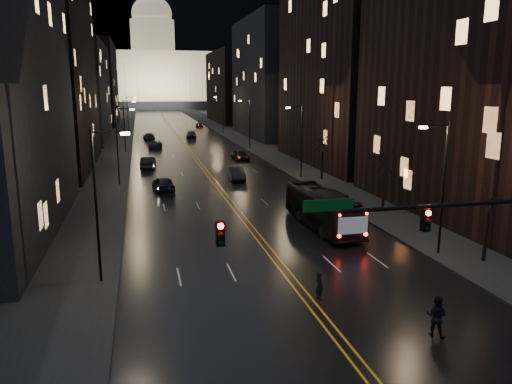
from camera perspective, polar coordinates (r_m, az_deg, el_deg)
ground at (r=23.35m, az=10.17°, el=-17.07°), size 900.00×900.00×0.00m
road at (r=149.32m, az=-9.87°, el=7.51°), size 20.00×320.00×0.02m
sidewalk_left at (r=149.18m, az=-15.29°, el=7.29°), size 8.00×320.00×0.16m
sidewalk_right at (r=150.75m, az=-4.51°, el=7.72°), size 8.00×320.00×0.16m
center_line at (r=149.32m, az=-9.87°, el=7.52°), size 0.62×320.00×0.01m
building_left_mid at (r=73.80m, az=-23.54°, el=13.16°), size 12.00×30.00×28.00m
building_left_far at (r=111.38m, az=-19.90°, el=10.66°), size 12.00×34.00×20.00m
building_left_dist at (r=159.16m, az=-17.97°, el=11.70°), size 12.00×40.00×24.00m
building_right_near at (r=48.55m, az=24.74°, el=11.80°), size 12.00×26.00×24.00m
building_right_tall at (r=75.07m, az=10.58°, el=17.72°), size 12.00×30.00×38.00m
building_right_mid at (r=114.50m, az=1.88°, el=12.87°), size 12.00×34.00×26.00m
building_right_dist at (r=161.35m, az=-2.60°, el=11.90°), size 12.00×40.00×22.00m
mountain_ridge at (r=405.16m, az=-6.43°, el=19.56°), size 520.00×60.00×130.00m
capitol at (r=268.85m, az=-11.55°, el=13.03°), size 90.00×50.00×58.50m
traffic_signal at (r=24.28m, az=23.59°, el=-3.74°), size 17.29×0.45×7.00m
streetlamp_right_near at (r=35.03m, az=20.42°, el=1.07°), size 2.13×0.25×9.00m
streetlamp_left_near at (r=29.42m, az=-17.50°, el=-0.70°), size 2.13×0.25×9.00m
streetlamp_right_mid at (r=62.02m, az=5.08°, el=6.24°), size 2.13×0.25×9.00m
streetlamp_left_mid at (r=59.03m, az=-15.41°, el=5.56°), size 2.13×0.25×9.00m
streetlamp_right_far at (r=90.92m, az=-0.83°, el=8.11°), size 2.13×0.25×9.00m
streetlamp_left_far at (r=88.91m, az=-14.71°, el=7.63°), size 2.13×0.25×9.00m
streetlamp_right_dist at (r=120.36m, az=-3.90°, el=9.04°), size 2.13×0.25×9.00m
streetlamp_left_dist at (r=118.84m, az=-14.36°, el=8.66°), size 2.13×0.25×9.00m
tree_right_near at (r=34.82m, az=25.16°, el=-0.32°), size 2.40×2.40×6.65m
tree_right_mid at (r=46.42m, az=14.55°, el=3.27°), size 2.40×2.40×6.65m
tree_right_far at (r=60.93m, az=7.62°, el=5.55°), size 2.40×2.40×6.65m
bus at (r=40.74m, az=7.60°, el=-1.92°), size 2.97×11.16×3.08m
oncoming_car_a at (r=55.46m, az=-10.54°, el=0.96°), size 2.54×5.10×1.67m
oncoming_car_b at (r=71.12m, az=-12.23°, el=3.31°), size 2.31×5.30×1.70m
oncoming_car_c at (r=94.71m, az=-11.41°, el=5.37°), size 2.70×5.29×1.43m
oncoming_car_d at (r=109.23m, az=-12.14°, el=6.23°), size 2.61×5.49×1.54m
receding_car_a at (r=60.98m, az=-2.25°, el=2.14°), size 2.05×5.12×1.66m
receding_car_b at (r=77.17m, az=-1.81°, el=4.22°), size 2.47×4.98×1.63m
receding_car_c at (r=110.96m, az=-7.40°, el=6.48°), size 2.65×5.46×1.53m
receding_car_d at (r=142.06m, az=-6.46°, el=7.64°), size 2.68×4.83×1.28m
pedestrian_a at (r=27.39m, az=7.24°, el=-10.63°), size 0.50×0.64×1.55m
pedestrian_b at (r=24.89m, az=19.91°, el=-13.19°), size 1.04×1.04×1.95m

